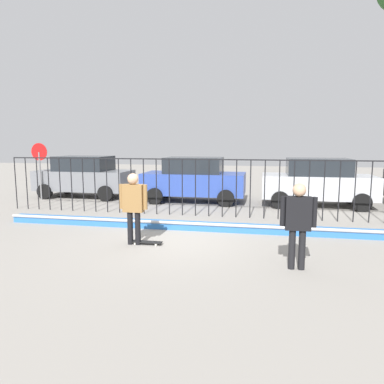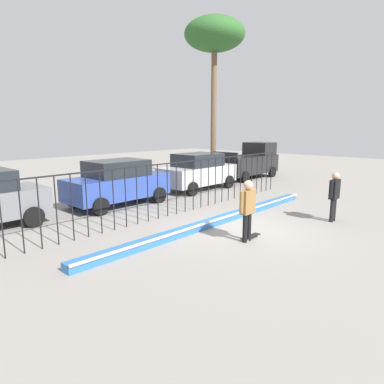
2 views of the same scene
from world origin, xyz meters
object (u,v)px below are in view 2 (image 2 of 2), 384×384
Objects in this scene: camera_operator at (334,192)px; parked_car_blue at (117,182)px; skateboarder at (248,205)px; pickup_truck at (249,162)px; parked_car_silver at (198,171)px; skateboard at (251,237)px; palm_tree_tall at (214,37)px.

parked_car_blue is at bearing -29.76° from camera_operator.
skateboarder is 0.38× the size of pickup_truck.
parked_car_silver is 5.40m from pickup_truck.
parked_car_silver is 0.91× the size of pickup_truck.
skateboard is 0.19× the size of parked_car_silver.
pickup_truck is at bearing 39.09° from skateboarder.
parked_car_blue is (-3.57, 7.64, -0.07)m from camera_operator.
palm_tree_tall is at bearing 29.71° from skateboard.
skateboarder is 6.62m from parked_car_blue.
palm_tree_tall is at bearing 49.37° from skateboarder.
skateboard is 3.81m from camera_operator.
camera_operator is 0.40× the size of parked_car_silver.
skateboarder is at bearing -91.23° from parked_car_blue.
palm_tree_tall is (9.29, 9.00, 8.69)m from skateboard.
palm_tree_tall reaches higher than camera_operator.
parked_car_blue is (-0.05, 6.56, 0.91)m from skateboard.
skateboard is 15.58m from palm_tree_tall.
parked_car_blue reaches higher than skateboarder.
camera_operator is at bearing -31.34° from skateboard.
parked_car_blue is at bearing -165.38° from palm_tree_tall.
parked_car_blue is at bearing -177.00° from parked_car_silver.
skateboard is at bearing -123.77° from parked_car_silver.
skateboard is at bearing 15.59° from skateboarder.
skateboarder is 15.26m from palm_tree_tall.
camera_operator is (3.52, -1.07, 0.98)m from skateboard.
palm_tree_tall is (9.58, 9.05, 7.68)m from skateboarder.
camera_operator is at bearing -8.98° from skateboarder.
parked_car_blue is 12.39m from palm_tree_tall.
pickup_truck reaches higher than skateboard.
palm_tree_tall is at bearing 111.66° from pickup_truck.
skateboard is 0.46× the size of camera_operator.
camera_operator is 0.17× the size of palm_tree_tall.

